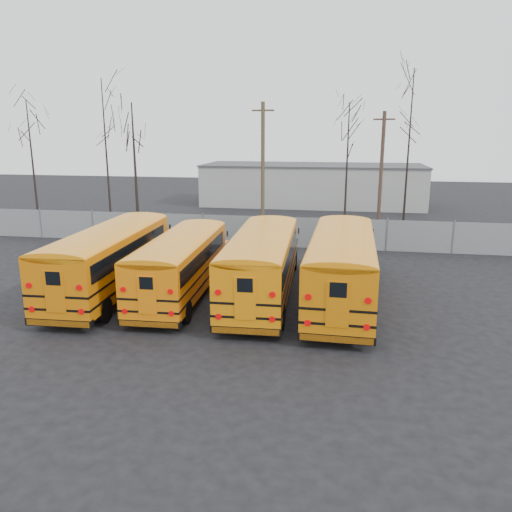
% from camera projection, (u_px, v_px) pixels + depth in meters
% --- Properties ---
extents(ground, '(120.00, 120.00, 0.00)m').
position_uv_depth(ground, '(217.00, 307.00, 21.64)').
color(ground, black).
rests_on(ground, ground).
extents(fence, '(40.00, 0.04, 2.00)m').
position_uv_depth(fence, '(262.00, 231.00, 32.86)').
color(fence, gray).
rests_on(fence, ground).
extents(distant_building, '(22.00, 8.00, 4.00)m').
position_uv_depth(distant_building, '(312.00, 185.00, 51.39)').
color(distant_building, '#A6A5A1').
rests_on(distant_building, ground).
extents(bus_a, '(3.07, 11.50, 3.19)m').
position_uv_depth(bus_a, '(111.00, 254.00, 23.07)').
color(bus_a, black).
rests_on(bus_a, ground).
extents(bus_b, '(2.79, 10.55, 2.93)m').
position_uv_depth(bus_b, '(182.00, 260.00, 22.71)').
color(bus_b, black).
rests_on(bus_b, ground).
extents(bus_c, '(3.04, 11.35, 3.15)m').
position_uv_depth(bus_c, '(262.00, 259.00, 22.30)').
color(bus_c, black).
rests_on(bus_c, ground).
extents(bus_d, '(2.87, 11.67, 3.25)m').
position_uv_depth(bus_d, '(342.00, 262.00, 21.67)').
color(bus_d, black).
rests_on(bus_d, ground).
extents(utility_pole_left, '(1.70, 0.30, 9.56)m').
position_uv_depth(utility_pole_left, '(263.00, 165.00, 38.33)').
color(utility_pole_left, '#4E3F2C').
rests_on(utility_pole_left, ground).
extents(utility_pole_right, '(1.56, 0.44, 8.85)m').
position_uv_depth(utility_pole_right, '(381.00, 170.00, 37.54)').
color(utility_pole_right, '#463227').
rests_on(utility_pole_right, ground).
extents(tree_0, '(0.26, 0.26, 9.61)m').
position_uv_depth(tree_0, '(33.00, 167.00, 37.18)').
color(tree_0, black).
rests_on(tree_0, ground).
extents(tree_1, '(0.26, 0.26, 11.26)m').
position_uv_depth(tree_1, '(106.00, 155.00, 38.49)').
color(tree_1, black).
rests_on(tree_1, ground).
extents(tree_2, '(0.26, 0.26, 9.51)m').
position_uv_depth(tree_2, '(135.00, 167.00, 38.47)').
color(tree_2, black).
rests_on(tree_2, ground).
extents(tree_3, '(0.26, 0.26, 9.22)m').
position_uv_depth(tree_3, '(347.00, 174.00, 33.14)').
color(tree_3, black).
rests_on(tree_3, ground).
extents(tree_4, '(0.26, 0.26, 11.57)m').
position_uv_depth(tree_4, '(408.00, 155.00, 35.00)').
color(tree_4, black).
rests_on(tree_4, ground).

